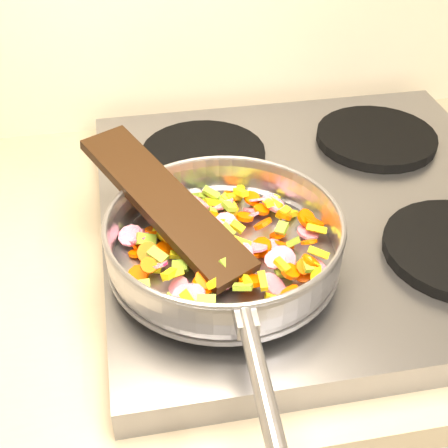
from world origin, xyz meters
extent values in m
cube|color=#939399|center=(-0.70, 1.67, 0.92)|extent=(0.60, 0.60, 0.04)
cylinder|color=black|center=(-0.84, 1.52, 0.95)|extent=(0.19, 0.19, 0.02)
cylinder|color=black|center=(-0.84, 1.81, 0.95)|extent=(0.19, 0.19, 0.02)
cylinder|color=black|center=(-0.56, 1.81, 0.95)|extent=(0.19, 0.19, 0.02)
cylinder|color=#9E9EA5|center=(-0.85, 1.55, 0.96)|extent=(0.28, 0.28, 0.01)
torus|color=#9E9EA5|center=(-0.85, 1.55, 0.99)|extent=(0.32, 0.32, 0.05)
torus|color=#9E9EA5|center=(-0.85, 1.55, 1.01)|extent=(0.28, 0.28, 0.01)
cylinder|color=#9E9EA5|center=(-0.86, 1.32, 1.00)|extent=(0.03, 0.19, 0.02)
cube|color=#9E9EA5|center=(-0.86, 1.40, 1.00)|extent=(0.02, 0.03, 0.02)
cylinder|color=#FF5200|center=(-0.92, 1.57, 0.97)|extent=(0.04, 0.04, 0.01)
cylinder|color=#D9155C|center=(-0.87, 1.54, 0.97)|extent=(0.05, 0.05, 0.01)
cylinder|color=#D9155C|center=(-0.87, 1.45, 0.97)|extent=(0.05, 0.04, 0.02)
cylinder|color=#D9155C|center=(-0.92, 1.45, 0.98)|extent=(0.04, 0.03, 0.02)
cylinder|color=#FF5200|center=(-0.79, 1.49, 0.98)|extent=(0.03, 0.03, 0.01)
cylinder|color=#D9155C|center=(-0.88, 1.60, 0.97)|extent=(0.04, 0.03, 0.02)
cylinder|color=#D9155C|center=(-0.82, 1.54, 0.98)|extent=(0.04, 0.04, 0.02)
cylinder|color=#D9155C|center=(-0.87, 1.49, 0.98)|extent=(0.03, 0.03, 0.02)
cube|color=yellow|center=(-0.81, 1.67, 0.97)|extent=(0.02, 0.02, 0.02)
cube|color=yellow|center=(-0.83, 1.62, 0.97)|extent=(0.02, 0.03, 0.02)
cylinder|color=#D9155C|center=(-0.84, 1.60, 0.97)|extent=(0.03, 0.03, 0.02)
cylinder|color=#FF5200|center=(-0.74, 1.57, 0.98)|extent=(0.03, 0.03, 0.02)
cylinder|color=#D9155C|center=(-0.86, 1.66, 0.97)|extent=(0.03, 0.03, 0.02)
cube|color=yellow|center=(-0.83, 1.65, 0.97)|extent=(0.02, 0.02, 0.02)
cube|color=yellow|center=(-0.92, 1.58, 0.98)|extent=(0.02, 0.02, 0.02)
cube|color=yellow|center=(-0.80, 1.63, 0.97)|extent=(0.01, 0.03, 0.02)
cylinder|color=#FF5200|center=(-0.94, 1.56, 0.97)|extent=(0.04, 0.03, 0.02)
cube|color=#82AF2C|center=(-0.86, 1.50, 0.99)|extent=(0.02, 0.02, 0.02)
cylinder|color=#D9155C|center=(-0.81, 1.48, 0.97)|extent=(0.04, 0.04, 0.03)
cylinder|color=#FF5200|center=(-0.77, 1.49, 0.97)|extent=(0.03, 0.02, 0.02)
cylinder|color=#FF5200|center=(-0.96, 1.53, 0.96)|extent=(0.03, 0.03, 0.02)
cube|color=yellow|center=(-0.74, 1.56, 0.98)|extent=(0.03, 0.02, 0.01)
cube|color=#82AF2C|center=(-0.83, 1.63, 0.98)|extent=(0.02, 0.03, 0.01)
cube|color=yellow|center=(-0.92, 1.59, 0.97)|extent=(0.02, 0.03, 0.02)
cylinder|color=#FF5200|center=(-0.84, 1.52, 0.98)|extent=(0.02, 0.02, 0.01)
cylinder|color=#FF5200|center=(-0.79, 1.62, 0.98)|extent=(0.03, 0.03, 0.01)
cube|color=yellow|center=(-0.82, 1.65, 0.97)|extent=(0.02, 0.01, 0.01)
cube|color=yellow|center=(-0.83, 1.48, 0.98)|extent=(0.01, 0.02, 0.01)
cube|color=#82AF2C|center=(-0.89, 1.44, 0.99)|extent=(0.02, 0.02, 0.02)
cylinder|color=#FF5200|center=(-0.75, 1.58, 0.98)|extent=(0.02, 0.03, 0.03)
cube|color=#82AF2C|center=(-0.96, 1.61, 0.97)|extent=(0.01, 0.02, 0.01)
cylinder|color=#FF5200|center=(-0.96, 1.57, 0.96)|extent=(0.03, 0.03, 0.01)
cube|color=#82AF2C|center=(-0.89, 1.46, 0.99)|extent=(0.02, 0.02, 0.01)
cube|color=yellow|center=(-0.91, 1.47, 0.98)|extent=(0.02, 0.02, 0.02)
cube|color=#82AF2C|center=(-0.86, 1.63, 0.97)|extent=(0.02, 0.02, 0.01)
cube|color=#82AF2C|center=(-0.80, 1.46, 0.97)|extent=(0.02, 0.02, 0.02)
cylinder|color=#D9155C|center=(-0.84, 1.65, 0.97)|extent=(0.04, 0.04, 0.01)
cylinder|color=#FF5200|center=(-0.93, 1.64, 0.97)|extent=(0.04, 0.04, 0.02)
cube|color=yellow|center=(-0.81, 1.65, 0.98)|extent=(0.02, 0.03, 0.02)
cylinder|color=#FF5200|center=(-0.76, 1.53, 0.99)|extent=(0.03, 0.02, 0.02)
cube|color=yellow|center=(-0.88, 1.50, 0.98)|extent=(0.02, 0.02, 0.02)
cube|color=yellow|center=(-0.76, 1.61, 0.97)|extent=(0.03, 0.02, 0.02)
cube|color=#82AF2C|center=(-0.84, 1.66, 0.97)|extent=(0.02, 0.01, 0.01)
cylinder|color=#D9155C|center=(-0.80, 1.63, 0.96)|extent=(0.04, 0.04, 0.03)
cylinder|color=#D9155C|center=(-0.90, 1.47, 0.98)|extent=(0.03, 0.03, 0.02)
cube|color=#82AF2C|center=(-0.92, 1.62, 0.99)|extent=(0.02, 0.02, 0.02)
cube|color=yellow|center=(-0.93, 1.56, 0.97)|extent=(0.02, 0.02, 0.01)
cylinder|color=#FF5200|center=(-0.93, 1.60, 0.98)|extent=(0.03, 0.03, 0.01)
cube|color=#82AF2C|center=(-0.85, 1.47, 0.98)|extent=(0.02, 0.02, 0.01)
cube|color=yellow|center=(-0.93, 1.60, 0.98)|extent=(0.02, 0.02, 0.02)
cylinder|color=#D9155C|center=(-0.79, 1.64, 0.97)|extent=(0.04, 0.03, 0.03)
cylinder|color=#D9155C|center=(-0.79, 1.55, 0.97)|extent=(0.03, 0.04, 0.02)
cube|color=#82AF2C|center=(-0.87, 1.52, 0.99)|extent=(0.03, 0.03, 0.01)
cube|color=yellow|center=(-0.88, 1.62, 0.98)|extent=(0.02, 0.02, 0.02)
cylinder|color=#D9155C|center=(-0.79, 1.53, 0.97)|extent=(0.04, 0.04, 0.02)
cylinder|color=#FF5200|center=(-0.78, 1.55, 0.97)|extent=(0.03, 0.03, 0.02)
cube|color=#82AF2C|center=(-0.96, 1.51, 0.97)|extent=(0.02, 0.01, 0.01)
cube|color=yellow|center=(-0.84, 1.61, 0.97)|extent=(0.02, 0.03, 0.01)
cube|color=yellow|center=(-0.77, 1.64, 0.97)|extent=(0.02, 0.02, 0.01)
cube|color=yellow|center=(-0.84, 1.58, 0.97)|extent=(0.02, 0.02, 0.02)
cube|color=#82AF2C|center=(-0.77, 1.55, 0.97)|extent=(0.02, 0.02, 0.02)
cube|color=yellow|center=(-0.81, 1.45, 0.98)|extent=(0.02, 0.02, 0.01)
cube|color=#82AF2C|center=(-0.79, 1.50, 0.97)|extent=(0.02, 0.01, 0.01)
cylinder|color=#FF5200|center=(-0.80, 1.64, 0.98)|extent=(0.03, 0.03, 0.01)
cube|color=yellow|center=(-0.84, 1.52, 0.98)|extent=(0.02, 0.02, 0.01)
cube|color=yellow|center=(-0.96, 1.50, 0.97)|extent=(0.01, 0.02, 0.01)
cube|color=yellow|center=(-0.77, 1.60, 0.98)|extent=(0.02, 0.02, 0.01)
cube|color=yellow|center=(-0.86, 1.45, 0.97)|extent=(0.03, 0.03, 0.01)
cylinder|color=#D9155C|center=(-0.76, 1.50, 0.98)|extent=(0.04, 0.04, 0.01)
cylinder|color=#FF5200|center=(-0.77, 1.59, 0.98)|extent=(0.02, 0.02, 0.02)
cylinder|color=#D9155C|center=(-0.75, 1.56, 0.97)|extent=(0.03, 0.03, 0.01)
cylinder|color=#FF5200|center=(-0.83, 1.54, 0.98)|extent=(0.04, 0.04, 0.02)
cylinder|color=#FF5200|center=(-0.84, 1.49, 0.98)|extent=(0.04, 0.04, 0.02)
cube|color=yellow|center=(-0.77, 1.63, 0.97)|extent=(0.02, 0.02, 0.01)
cube|color=#82AF2C|center=(-0.87, 1.66, 0.97)|extent=(0.02, 0.02, 0.02)
cube|color=#82AF2C|center=(-0.77, 1.49, 0.99)|extent=(0.01, 0.02, 0.01)
cylinder|color=#FF5200|center=(-0.82, 1.61, 0.97)|extent=(0.02, 0.03, 0.01)
cylinder|color=#D9155C|center=(-0.96, 1.59, 0.98)|extent=(0.04, 0.03, 0.02)
cube|color=yellow|center=(-0.86, 1.66, 0.97)|extent=(0.02, 0.02, 0.02)
cylinder|color=#FF5200|center=(-0.85, 1.56, 0.98)|extent=(0.04, 0.03, 0.03)
cube|color=#82AF2C|center=(-0.93, 1.47, 0.98)|extent=(0.02, 0.02, 0.02)
cylinder|color=#FF5200|center=(-0.95, 1.53, 0.98)|extent=(0.03, 0.02, 0.02)
cylinder|color=#FF5200|center=(-0.89, 1.49, 0.98)|extent=(0.03, 0.03, 0.02)
cube|color=#82AF2C|center=(-0.86, 1.67, 0.97)|extent=(0.01, 0.03, 0.02)
cube|color=yellow|center=(-0.85, 1.65, 0.97)|extent=(0.03, 0.01, 0.02)
cylinder|color=#D9155C|center=(-0.78, 1.63, 0.98)|extent=(0.04, 0.05, 0.02)
cube|color=yellow|center=(-0.80, 1.50, 0.99)|extent=(0.02, 0.02, 0.01)
cylinder|color=#FF5200|center=(-0.89, 1.49, 0.98)|extent=(0.03, 0.03, 0.02)
cube|color=#82AF2C|center=(-0.86, 1.57, 0.98)|extent=(0.01, 0.02, 0.01)
cylinder|color=#FF5200|center=(-0.81, 1.55, 0.97)|extent=(0.03, 0.03, 0.02)
cube|color=yellow|center=(-0.83, 1.59, 0.98)|extent=(0.02, 0.02, 0.02)
cylinder|color=#D9155C|center=(-0.94, 1.53, 0.98)|extent=(0.04, 0.03, 0.02)
cylinder|color=#D9155C|center=(-0.94, 1.59, 0.97)|extent=(0.03, 0.04, 0.03)
cylinder|color=#FF5200|center=(-0.86, 1.60, 0.98)|extent=(0.03, 0.03, 0.01)
cylinder|color=#FF5200|center=(-0.80, 1.57, 0.99)|extent=(0.03, 0.03, 0.03)
cylinder|color=#FF5200|center=(-0.87, 1.56, 0.96)|extent=(0.03, 0.03, 0.02)
cylinder|color=#D9155C|center=(-0.86, 1.63, 0.96)|extent=(0.04, 0.04, 0.02)
cube|color=yellow|center=(-0.84, 1.48, 0.98)|extent=(0.01, 0.02, 0.02)
cube|color=yellow|center=(-0.84, 1.45, 0.97)|extent=(0.02, 0.01, 0.02)
cylinder|color=#FF5200|center=(-0.77, 1.50, 0.99)|extent=(0.02, 0.02, 0.02)
cylinder|color=#D9155C|center=(-0.92, 1.50, 0.97)|extent=(0.03, 0.04, 0.02)
cube|color=#82AF2C|center=(-0.88, 1.51, 0.98)|extent=(0.01, 0.02, 0.02)
cylinder|color=#FF5200|center=(-0.80, 1.46, 0.98)|extent=(0.03, 0.03, 0.02)
cube|color=#82AF2C|center=(-0.78, 1.57, 0.98)|extent=(0.02, 0.02, 0.01)
cylinder|color=#D9155C|center=(-0.87, 1.64, 0.98)|extent=(0.02, 0.03, 0.03)
cube|color=#82AF2C|center=(-0.89, 1.46, 0.97)|extent=(0.02, 0.02, 0.01)
cylinder|color=#D9155C|center=(-0.88, 1.66, 0.97)|extent=(0.04, 0.04, 0.01)
cylinder|color=#D9155C|center=(-0.84, 1.53, 0.98)|extent=(0.03, 0.03, 0.02)
cube|color=yellow|center=(-0.84, 1.54, 0.99)|extent=(0.02, 0.02, 0.01)
cube|color=yellow|center=(-0.94, 1.53, 0.97)|extent=(0.02, 0.02, 0.02)
cube|color=#82AF2C|center=(-0.89, 1.58, 0.98)|extent=(0.02, 0.02, 0.02)
cube|color=yellow|center=(-0.79, 1.62, 0.98)|extent=(0.01, 0.02, 0.02)
cube|color=yellow|center=(-0.92, 1.51, 0.98)|extent=(0.03, 0.02, 0.01)
cube|color=#82AF2C|center=(-0.85, 1.58, 0.98)|extent=(0.02, 0.02, 0.01)
cube|color=yellow|center=(-0.90, 1.56, 0.98)|extent=(0.02, 0.01, 0.01)
cube|color=yellow|center=(-0.82, 1.47, 0.97)|extent=(0.02, 0.01, 0.01)
cylinder|color=#D9155C|center=(-0.81, 1.62, 0.97)|extent=(0.03, 0.03, 0.03)
cube|color=#82AF2C|center=(-0.84, 1.53, 0.97)|extent=(0.02, 0.02, 0.02)
cylinder|color=#FF5200|center=(-0.88, 1.45, 0.97)|extent=(0.04, 0.04, 0.02)
cylinder|color=#D9155C|center=(-0.91, 1.48, 0.98)|extent=(0.03, 0.03, 0.01)
cube|color=yellow|center=(-0.93, 1.48, 0.97)|extent=(0.01, 0.03, 0.02)
cylinder|color=#D9155C|center=(-0.95, 1.59, 0.98)|extent=(0.03, 0.03, 0.02)
cube|color=yellow|center=(-0.92, 1.51, 0.98)|extent=(0.02, 0.02, 0.01)
cube|color=yellow|center=(-0.76, 1.48, 0.98)|extent=(0.02, 0.03, 0.02)
cylinder|color=#D9155C|center=(-0.85, 1.50, 0.97)|extent=(0.04, 0.04, 0.02)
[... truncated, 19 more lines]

